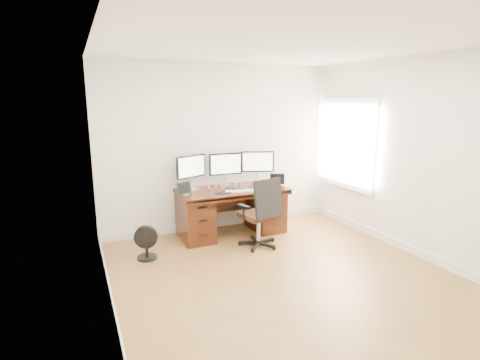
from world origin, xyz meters
name	(u,v)px	position (x,y,z in m)	size (l,w,h in m)	color
ground	(292,283)	(0.00, 0.00, 0.00)	(4.50, 4.50, 0.00)	olive
back_wall	(221,148)	(0.00, 2.25, 1.35)	(4.00, 0.10, 2.70)	white
right_wall	(418,158)	(2.00, 0.11, 1.35)	(0.10, 4.50, 2.70)	white
desk	(232,210)	(0.00, 1.83, 0.40)	(1.70, 0.80, 0.75)	#39180B
office_chair	(261,224)	(0.17, 1.15, 0.34)	(0.64, 0.64, 1.04)	black
floor_fan	(146,243)	(-1.43, 1.39, 0.22)	(0.32, 0.27, 0.46)	black
monitor_left	(191,168)	(-0.58, 2.07, 1.09)	(0.52, 0.25, 0.53)	silver
monitor_center	(226,165)	(0.00, 2.07, 1.09)	(0.55, 0.15, 0.53)	silver
monitor_right	(258,163)	(0.58, 2.07, 1.09)	(0.53, 0.22, 0.53)	silver
tablet_left	(185,189)	(-0.78, 1.75, 0.84)	(0.25, 0.15, 0.19)	silver
tablet_right	(277,180)	(0.79, 1.75, 0.84)	(0.25, 0.17, 0.19)	silver
keyboard	(235,191)	(-0.04, 1.61, 0.76)	(0.27, 0.12, 0.01)	white
trackpad	(249,190)	(0.19, 1.58, 0.76)	(0.14, 0.14, 0.01)	silver
drawing_tablet	(223,193)	(-0.24, 1.59, 0.76)	(0.22, 0.14, 0.01)	black
phone	(230,188)	(-0.03, 1.82, 0.76)	(0.13, 0.07, 0.01)	black
figurine_pink	(209,186)	(-0.33, 1.95, 0.79)	(0.03, 0.03, 0.08)	#E3628A
figurine_purple	(216,186)	(-0.22, 1.95, 0.79)	(0.03, 0.03, 0.08)	#7F67DC
figurine_orange	(222,185)	(-0.12, 1.95, 0.79)	(0.03, 0.03, 0.08)	#F8934E
figurine_yellow	(236,184)	(0.13, 1.95, 0.79)	(0.03, 0.03, 0.08)	#DAC574
figurine_blue	(242,183)	(0.23, 1.95, 0.79)	(0.03, 0.03, 0.08)	#689EF3
figurine_brown	(250,182)	(0.38, 1.95, 0.79)	(0.03, 0.03, 0.08)	#915C47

